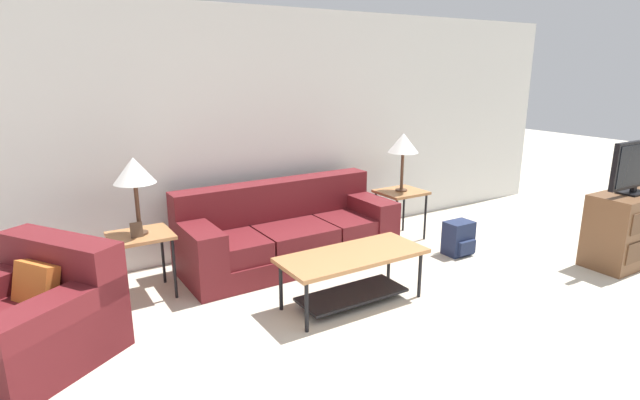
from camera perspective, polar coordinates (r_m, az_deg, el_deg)
name	(u,v)px	position (r m, az deg, el deg)	size (l,w,h in m)	color
wall_back	(268,131)	(5.57, -5.92, 7.84)	(8.83, 0.06, 2.60)	silver
couch	(288,234)	(5.22, -3.70, -3.91)	(2.24, 0.89, 0.82)	maroon
armchair	(31,319)	(4.10, -30.14, -11.69)	(1.34, 1.36, 0.80)	maroon
coffee_table	(352,267)	(4.29, 3.73, -7.60)	(1.28, 0.55, 0.46)	#A87042
side_table_left	(141,241)	(4.63, -19.80, -4.43)	(0.52, 0.46, 0.58)	#A87042
side_table_right	(401,196)	(5.92, 9.24, 0.43)	(0.52, 0.46, 0.58)	#A87042
table_lamp_left	(134,172)	(4.48, -20.49, 3.03)	(0.35, 0.35, 0.67)	#472D1E
table_lamp_right	(403,144)	(5.80, 9.49, 6.33)	(0.35, 0.35, 0.67)	#472D1E
tv_console	(627,229)	(6.02, 31.66, -2.82)	(0.90, 0.46, 0.75)	brown
television	(638,165)	(5.88, 32.53, 3.35)	(0.86, 0.20, 0.54)	black
backpack	(459,238)	(5.64, 15.57, -4.25)	(0.30, 0.29, 0.37)	#1E2847
picture_frame	(137,230)	(4.52, -20.23, -3.21)	(0.10, 0.04, 0.13)	#4C3828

